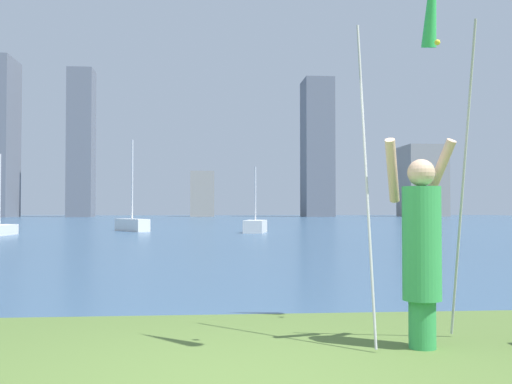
# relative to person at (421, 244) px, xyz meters

# --- Properties ---
(ground) EXTENTS (120.00, 138.00, 0.12)m
(ground) POSITION_rel_person_xyz_m (-1.74, 49.96, -0.99)
(ground) COLOR #4C662D
(person) EXTENTS (0.69, 0.51, 1.89)m
(person) POSITION_rel_person_xyz_m (0.00, 0.00, 0.00)
(person) COLOR green
(person) RESTS_ON ground
(sailboat_0) EXTENTS (1.51, 2.77, 3.49)m
(sailboat_0) POSITION_rel_person_xyz_m (0.85, 27.11, -0.58)
(sailboat_0) COLOR silver
(sailboat_0) RESTS_ON ground
(sailboat_3) EXTENTS (2.22, 2.97, 5.15)m
(sailboat_3) POSITION_rel_person_xyz_m (-5.87, 29.69, -0.52)
(sailboat_3) COLOR white
(sailboat_3) RESTS_ON ground
(skyline_tower_1) EXTENTS (3.92, 4.47, 23.69)m
(skyline_tower_1) POSITION_rel_person_xyz_m (-21.31, 95.24, 10.92)
(skyline_tower_1) COLOR slate
(skyline_tower_1) RESTS_ON ground
(skyline_tower_2) EXTENTS (3.93, 4.61, 7.56)m
(skyline_tower_2) POSITION_rel_person_xyz_m (-1.92, 98.21, 2.85)
(skyline_tower_2) COLOR gray
(skyline_tower_2) RESTS_ON ground
(skyline_tower_3) EXTENTS (4.77, 6.68, 23.02)m
(skyline_tower_3) POSITION_rel_person_xyz_m (17.34, 96.79, 10.58)
(skyline_tower_3) COLOR slate
(skyline_tower_3) RESTS_ON ground
(skyline_tower_4) EXTENTS (6.74, 7.89, 12.16)m
(skyline_tower_4) POSITION_rel_person_xyz_m (36.00, 98.19, 5.15)
(skyline_tower_4) COLOR gray
(skyline_tower_4) RESTS_ON ground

